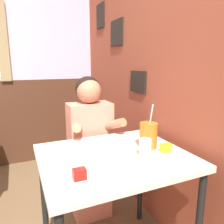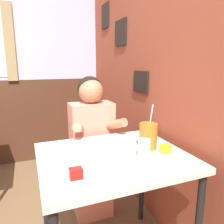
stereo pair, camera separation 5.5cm
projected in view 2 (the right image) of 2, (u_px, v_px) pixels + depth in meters
The scene contains 9 objects.
brick_wall_right at pixel (135, 58), 2.03m from camera, with size 0.08×4.30×2.70m.
back_wall at pixel (2, 59), 2.66m from camera, with size 5.36×0.09×2.70m.
main_table at pixel (113, 168), 1.30m from camera, with size 0.85×0.71×0.78m.
person_seated at pixel (92, 147), 1.80m from camera, with size 0.42×0.40×1.20m.
cocktail_pitcher at pixel (148, 136), 1.36m from camera, with size 0.11×0.11×0.28m.
glass_near_pitcher at pixel (144, 148), 1.23m from camera, with size 0.07×0.07×0.11m.
glass_center at pixel (82, 160), 1.10m from camera, with size 0.07×0.07×0.09m.
condiment_ketchup at pixel (76, 173), 1.00m from camera, with size 0.06×0.04×0.05m.
condiment_mustard at pixel (166, 149), 1.30m from camera, with size 0.06×0.04×0.05m.
Camera 2 is at (0.24, -0.71, 1.30)m, focal length 35.00 mm.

